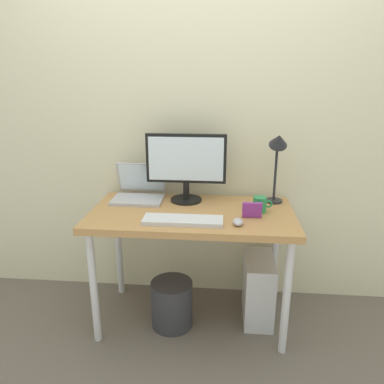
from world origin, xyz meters
TOP-DOWN VIEW (x-y plane):
  - ground_plane at (0.00, 0.00)m, footprint 6.00×6.00m
  - back_wall at (0.00, 0.38)m, footprint 4.40×0.04m
  - desk at (0.00, 0.00)m, footprint 1.21×0.64m
  - monitor at (-0.05, 0.19)m, footprint 0.50×0.20m
  - laptop at (-0.36, 0.20)m, footprint 0.32×0.28m
  - desk_lamp at (0.50, 0.19)m, footprint 0.11×0.16m
  - keyboard at (-0.03, -0.18)m, footprint 0.44×0.14m
  - mouse at (0.27, -0.18)m, footprint 0.06×0.09m
  - coffee_mug at (0.40, 0.02)m, footprint 0.12×0.08m
  - photo_frame at (0.35, -0.08)m, footprint 0.11×0.03m
  - computer_tower at (0.42, 0.05)m, footprint 0.18×0.36m
  - wastebasket at (-0.12, -0.07)m, footprint 0.26×0.26m

SIDE VIEW (x-z plane):
  - ground_plane at x=0.00m, z-range 0.00..0.00m
  - wastebasket at x=-0.12m, z-range 0.00..0.30m
  - computer_tower at x=0.42m, z-range 0.00..0.42m
  - desk at x=0.00m, z-range 0.30..1.04m
  - keyboard at x=-0.03m, z-range 0.75..0.77m
  - mouse at x=0.27m, z-range 0.75..0.78m
  - coffee_mug at x=0.40m, z-range 0.75..0.84m
  - photo_frame at x=0.35m, z-range 0.75..0.84m
  - laptop at x=-0.36m, z-range 0.69..0.92m
  - monitor at x=-0.05m, z-range 0.78..1.21m
  - desk_lamp at x=0.50m, z-range 0.85..1.31m
  - back_wall at x=0.00m, z-range 0.00..2.60m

